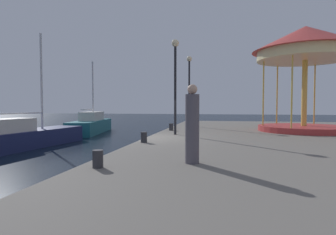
{
  "coord_description": "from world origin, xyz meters",
  "views": [
    {
      "loc": [
        3.26,
        -11.96,
        2.2
      ],
      "look_at": [
        0.26,
        3.68,
        1.52
      ],
      "focal_mm": 29.89,
      "sensor_mm": 36.0,
      "label": 1
    }
  ],
  "objects_px": {
    "lamp_post_near_edge": "(175,70)",
    "lamp_post_mid_promenade": "(189,79)",
    "sailboat_navy": "(23,136)",
    "bollard_south": "(98,159)",
    "carousel": "(305,53)",
    "bollard_center": "(144,137)",
    "bollard_north": "(171,127)",
    "sailboat_teal": "(91,125)",
    "person_mid_promenade": "(192,126)"
  },
  "relations": [
    {
      "from": "sailboat_teal",
      "to": "sailboat_navy",
      "type": "distance_m",
      "value": 8.32
    },
    {
      "from": "carousel",
      "to": "bollard_north",
      "type": "xyz_separation_m",
      "value": [
        -7.2,
        -0.9,
        -4.06
      ]
    },
    {
      "from": "bollard_center",
      "to": "sailboat_navy",
      "type": "bearing_deg",
      "value": 161.22
    },
    {
      "from": "bollard_south",
      "to": "bollard_north",
      "type": "height_order",
      "value": "same"
    },
    {
      "from": "bollard_north",
      "to": "sailboat_navy",
      "type": "bearing_deg",
      "value": -158.9
    },
    {
      "from": "sailboat_teal",
      "to": "person_mid_promenade",
      "type": "height_order",
      "value": "sailboat_teal"
    },
    {
      "from": "sailboat_teal",
      "to": "person_mid_promenade",
      "type": "xyz_separation_m",
      "value": [
        9.68,
        -14.2,
        1.04
      ]
    },
    {
      "from": "carousel",
      "to": "lamp_post_mid_promenade",
      "type": "relative_size",
      "value": 1.2
    },
    {
      "from": "bollard_north",
      "to": "bollard_center",
      "type": "height_order",
      "value": "same"
    },
    {
      "from": "sailboat_teal",
      "to": "bollard_north",
      "type": "height_order",
      "value": "sailboat_teal"
    },
    {
      "from": "sailboat_navy",
      "to": "bollard_center",
      "type": "bearing_deg",
      "value": -18.78
    },
    {
      "from": "sailboat_navy",
      "to": "bollard_south",
      "type": "xyz_separation_m",
      "value": [
        7.28,
        -6.79,
        0.38
      ]
    },
    {
      "from": "sailboat_teal",
      "to": "lamp_post_mid_promenade",
      "type": "xyz_separation_m",
      "value": [
        8.2,
        -2.07,
        3.33
      ]
    },
    {
      "from": "lamp_post_near_edge",
      "to": "bollard_south",
      "type": "distance_m",
      "value": 8.05
    },
    {
      "from": "bollard_south",
      "to": "bollard_center",
      "type": "relative_size",
      "value": 1.0
    },
    {
      "from": "bollard_center",
      "to": "bollard_north",
      "type": "bearing_deg",
      "value": 88.76
    },
    {
      "from": "sailboat_navy",
      "to": "bollard_center",
      "type": "height_order",
      "value": "sailboat_navy"
    },
    {
      "from": "sailboat_teal",
      "to": "bollard_center",
      "type": "distance_m",
      "value": 13.08
    },
    {
      "from": "lamp_post_mid_promenade",
      "to": "person_mid_promenade",
      "type": "distance_m",
      "value": 12.44
    },
    {
      "from": "lamp_post_mid_promenade",
      "to": "bollard_center",
      "type": "bearing_deg",
      "value": -94.81
    },
    {
      "from": "sailboat_teal",
      "to": "lamp_post_near_edge",
      "type": "relative_size",
      "value": 1.54
    },
    {
      "from": "lamp_post_near_edge",
      "to": "bollard_center",
      "type": "xyz_separation_m",
      "value": [
        -0.69,
        -3.12,
        -2.9
      ]
    },
    {
      "from": "carousel",
      "to": "lamp_post_near_edge",
      "type": "xyz_separation_m",
      "value": [
        -6.62,
        -2.99,
        -1.16
      ]
    },
    {
      "from": "bollard_south",
      "to": "sailboat_teal",
      "type": "bearing_deg",
      "value": 116.82
    },
    {
      "from": "sailboat_navy",
      "to": "carousel",
      "type": "xyz_separation_m",
      "value": [
        14.43,
        3.69,
        4.45
      ]
    },
    {
      "from": "person_mid_promenade",
      "to": "sailboat_navy",
      "type": "bearing_deg",
      "value": 147.71
    },
    {
      "from": "bollard_south",
      "to": "bollard_center",
      "type": "xyz_separation_m",
      "value": [
        -0.16,
        4.37,
        0.0
      ]
    },
    {
      "from": "bollard_south",
      "to": "sailboat_navy",
      "type": "bearing_deg",
      "value": 137.0
    },
    {
      "from": "bollard_center",
      "to": "person_mid_promenade",
      "type": "distance_m",
      "value": 4.17
    },
    {
      "from": "bollard_south",
      "to": "person_mid_promenade",
      "type": "xyz_separation_m",
      "value": [
        2.04,
        0.9,
        0.7
      ]
    },
    {
      "from": "sailboat_navy",
      "to": "lamp_post_near_edge",
      "type": "distance_m",
      "value": 8.51
    },
    {
      "from": "carousel",
      "to": "lamp_post_mid_promenade",
      "type": "xyz_separation_m",
      "value": [
        -6.58,
        2.55,
        -1.07
      ]
    },
    {
      "from": "lamp_post_near_edge",
      "to": "person_mid_promenade",
      "type": "bearing_deg",
      "value": -77.1
    },
    {
      "from": "sailboat_navy",
      "to": "bollard_north",
      "type": "bearing_deg",
      "value": 21.1
    },
    {
      "from": "lamp_post_mid_promenade",
      "to": "bollard_center",
      "type": "relative_size",
      "value": 11.83
    },
    {
      "from": "person_mid_promenade",
      "to": "lamp_post_mid_promenade",
      "type": "bearing_deg",
      "value": 96.92
    },
    {
      "from": "lamp_post_near_edge",
      "to": "lamp_post_mid_promenade",
      "type": "relative_size",
      "value": 0.97
    },
    {
      "from": "lamp_post_near_edge",
      "to": "lamp_post_mid_promenade",
      "type": "xyz_separation_m",
      "value": [
        0.04,
        5.54,
        0.09
      ]
    },
    {
      "from": "lamp_post_near_edge",
      "to": "bollard_center",
      "type": "distance_m",
      "value": 4.32
    },
    {
      "from": "lamp_post_near_edge",
      "to": "carousel",
      "type": "bearing_deg",
      "value": 24.34
    },
    {
      "from": "bollard_north",
      "to": "person_mid_promenade",
      "type": "xyz_separation_m",
      "value": [
        2.09,
        -8.69,
        0.7
      ]
    },
    {
      "from": "person_mid_promenade",
      "to": "bollard_north",
      "type": "bearing_deg",
      "value": 103.52
    },
    {
      "from": "sailboat_navy",
      "to": "bollard_center",
      "type": "relative_size",
      "value": 18.39
    },
    {
      "from": "lamp_post_near_edge",
      "to": "bollard_south",
      "type": "bearing_deg",
      "value": -94.05
    },
    {
      "from": "person_mid_promenade",
      "to": "sailboat_teal",
      "type": "bearing_deg",
      "value": 124.26
    },
    {
      "from": "lamp_post_mid_promenade",
      "to": "bollard_north",
      "type": "bearing_deg",
      "value": -100.14
    },
    {
      "from": "sailboat_navy",
      "to": "bollard_south",
      "type": "bearing_deg",
      "value": -43.0
    },
    {
      "from": "sailboat_navy",
      "to": "bollard_south",
      "type": "height_order",
      "value": "sailboat_navy"
    },
    {
      "from": "carousel",
      "to": "bollard_south",
      "type": "relative_size",
      "value": 14.21
    },
    {
      "from": "carousel",
      "to": "bollard_center",
      "type": "bearing_deg",
      "value": -140.08
    }
  ]
}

